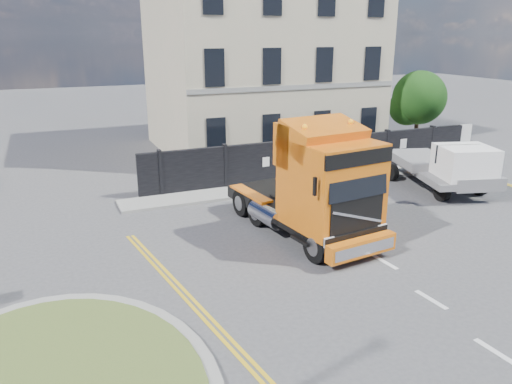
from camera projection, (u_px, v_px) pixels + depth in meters
name	position (u px, v px, depth m)	size (l,w,h in m)	color
ground	(296.00, 274.00, 14.95)	(120.00, 120.00, 0.00)	#424244
hoarding_fence	(329.00, 156.00, 24.98)	(18.80, 0.25, 2.00)	black
georgian_building	(260.00, 53.00, 29.90)	(12.30, 10.30, 12.80)	#B6B191
tree	(416.00, 100.00, 30.01)	(3.20, 3.20, 4.80)	#382619
pavement_far	(328.00, 180.00, 24.27)	(20.00, 1.60, 0.12)	gray
truck	(318.00, 189.00, 16.92)	(3.33, 7.09, 4.09)	black
flatbed_pickup	(452.00, 167.00, 22.07)	(3.63, 5.94, 2.28)	slate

